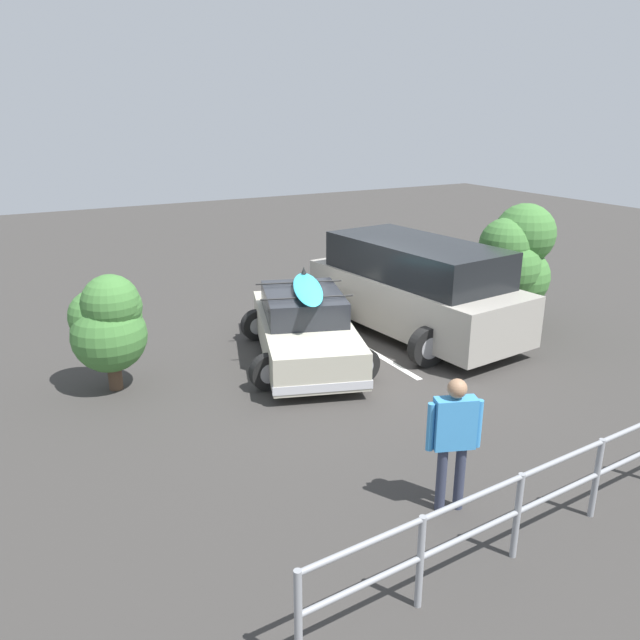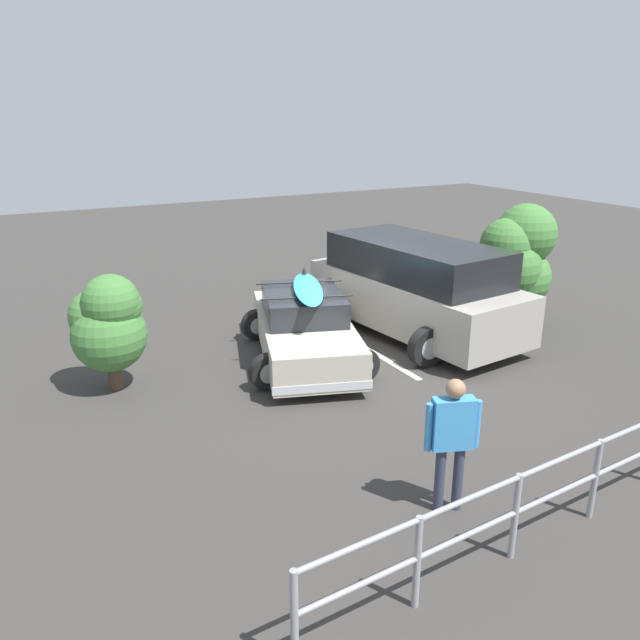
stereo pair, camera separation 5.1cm
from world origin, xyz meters
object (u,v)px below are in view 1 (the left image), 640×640
(sedan_car, at_px, (304,328))
(bush_near_left, at_px, (109,321))
(suv_car, at_px, (414,287))
(bush_near_right, at_px, (513,261))
(person_bystander, at_px, (454,433))

(sedan_car, xyz_separation_m, bush_near_left, (3.40, -0.31, 0.58))
(suv_car, xyz_separation_m, bush_near_right, (-2.23, 0.47, 0.39))
(bush_near_right, bearing_deg, sedan_car, -3.51)
(suv_car, bearing_deg, bush_near_right, 168.04)
(suv_car, bearing_deg, person_bystander, 57.39)
(sedan_car, height_order, person_bystander, person_bystander)
(sedan_car, distance_m, bush_near_right, 4.93)
(sedan_car, bearing_deg, bush_near_left, -5.28)
(sedan_car, distance_m, bush_near_left, 3.46)
(sedan_car, distance_m, person_bystander, 5.02)
(sedan_car, relative_size, suv_car, 0.83)
(suv_car, distance_m, bush_near_left, 6.03)
(bush_near_left, bearing_deg, suv_car, 178.68)
(person_bystander, relative_size, bush_near_left, 0.84)
(sedan_car, bearing_deg, person_bystander, 82.44)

